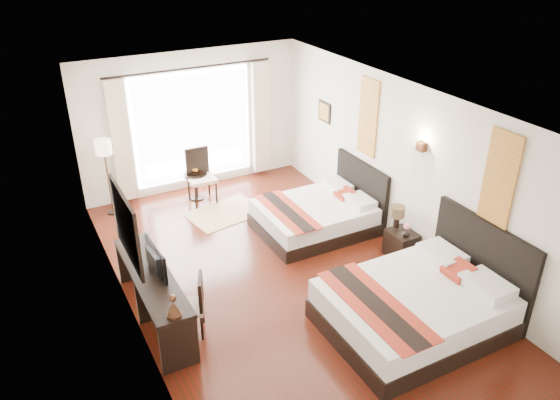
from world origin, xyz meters
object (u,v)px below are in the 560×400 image
floor_lamp (104,152)px  side_table (196,186)px  table_lamp (397,213)px  console_desk (154,296)px  window_chair (202,186)px  television (151,261)px  fruit_bowl (196,172)px  desk_chair (191,316)px  bed_near (419,305)px  vase (406,231)px  bed_far (319,214)px  nightstand (401,245)px

floor_lamp → side_table: floor_lamp is taller
table_lamp → console_desk: (-3.98, 0.21, -0.38)m
side_table → window_chair: (0.06, -0.17, 0.06)m
console_desk → window_chair: 3.57m
television → fruit_bowl: (1.78, 3.25, -0.40)m
table_lamp → desk_chair: same height
bed_near → television: bed_near is taller
vase → television: television is taller
bed_far → fruit_bowl: (-1.49, 2.18, 0.27)m
nightstand → television: 4.07m
nightstand → vase: size_ratio=3.69×
nightstand → side_table: side_table is taller
console_desk → television: bearing=-31.1°
television → window_chair: (1.82, 3.06, -0.63)m
bed_far → floor_lamp: size_ratio=1.36×
table_lamp → desk_chair: 3.68m
table_lamp → fruit_bowl: size_ratio=1.68×
floor_lamp → side_table: bearing=-5.9°
bed_near → vase: (0.86, 1.34, 0.22)m
table_lamp → side_table: table_lamp is taller
vase → desk_chair: desk_chair is taller
bed_far → side_table: bearing=125.0°
bed_far → nightstand: bed_far is taller
bed_far → console_desk: (-3.29, -1.06, 0.09)m
floor_lamp → fruit_bowl: floor_lamp is taller
desk_chair → vase: bearing=-157.2°
television → window_chair: bearing=-33.7°
bed_far → console_desk: 3.46m
fruit_bowl → television: bearing=-118.7°
nightstand → console_desk: size_ratio=0.22×
window_chair → television: bearing=-29.6°
fruit_bowl → nightstand: bearing=-58.4°
bed_far → desk_chair: (-2.95, -1.55, -0.03)m
bed_far → television: bearing=-161.9°
bed_near → table_lamp: bearing=61.6°
bed_near → side_table: size_ratio=4.45×
bed_near → nightstand: bed_near is taller
nightstand → floor_lamp: floor_lamp is taller
fruit_bowl → floor_lamp: bearing=174.7°
television → floor_lamp: (0.15, 3.40, 0.28)m
window_chair → nightstand: bearing=33.6°
floor_lamp → window_chair: bearing=-11.4°
nightstand → console_desk: 4.03m
table_lamp → television: (-3.96, 0.20, 0.20)m
console_desk → floor_lamp: (0.17, 3.39, 0.86)m
bed_far → fruit_bowl: size_ratio=8.95×
table_lamp → console_desk: 4.01m
vase → desk_chair: (-3.63, -0.02, -0.30)m
bed_far → television: (-3.27, -1.07, 0.67)m
vase → window_chair: bearing=121.2°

